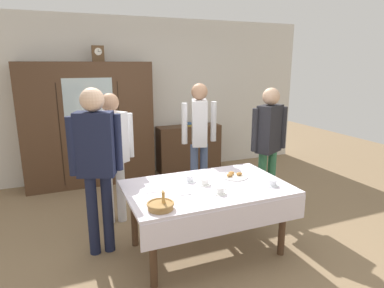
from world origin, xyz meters
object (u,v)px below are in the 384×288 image
wall_cabinet (89,125)px  person_behind_table_left (96,156)px  mantel_clock (98,54)px  tea_cup_near_left (220,191)px  pastry_plate (234,176)px  person_near_right_end (112,146)px  dining_table (208,196)px  tea_cup_mid_left (273,183)px  bread_basket (161,205)px  tea_cup_back_edge (190,179)px  book_stack (189,124)px  spoon_far_right (188,194)px  spoon_near_left (154,192)px  bookshelf_low (189,148)px  person_beside_shelf (199,131)px  tea_cup_front_edge (205,182)px  person_by_cabinet (269,138)px

wall_cabinet → person_behind_table_left: wall_cabinet is taller
mantel_clock → tea_cup_near_left: size_ratio=1.85×
pastry_plate → person_near_right_end: bearing=143.0°
dining_table → person_behind_table_left: 1.19m
wall_cabinet → tea_cup_mid_left: size_ratio=15.47×
pastry_plate → person_behind_table_left: size_ratio=0.16×
bread_basket → tea_cup_back_edge: bearing=47.6°
book_stack → spoon_far_right: bearing=-111.9°
dining_table → person_behind_table_left: size_ratio=0.96×
book_stack → pastry_plate: (-0.45, -2.48, -0.12)m
dining_table → spoon_near_left: (-0.55, 0.07, 0.10)m
bookshelf_low → person_beside_shelf: person_beside_shelf is taller
dining_table → spoon_far_right: bearing=-157.8°
tea_cup_near_left → person_near_right_end: person_near_right_end is taller
spoon_near_left → dining_table: bearing=-7.3°
wall_cabinet → spoon_near_left: wall_cabinet is taller
dining_table → pastry_plate: 0.44m
bookshelf_low → dining_table: bearing=-107.6°
person_near_right_end → dining_table: bearing=-53.4°
wall_cabinet → tea_cup_back_edge: 2.51m
bookshelf_low → tea_cup_mid_left: 2.89m
person_near_right_end → book_stack: bearing=44.5°
mantel_clock → tea_cup_front_edge: (0.68, -2.52, -1.33)m
wall_cabinet → bread_basket: (0.30, -2.91, -0.22)m
tea_cup_near_left → person_near_right_end: 1.51m
tea_cup_near_left → person_behind_table_left: size_ratio=0.08×
tea_cup_near_left → person_near_right_end: (-0.81, 1.26, 0.23)m
tea_cup_back_edge → person_beside_shelf: bearing=61.9°
person_near_right_end → person_beside_shelf: bearing=10.8°
tea_cup_near_left → pastry_plate: (0.36, 0.37, -0.01)m
tea_cup_mid_left → person_by_cabinet: 1.05m
spoon_near_left → person_near_right_end: person_near_right_end is taller
wall_cabinet → tea_cup_mid_left: bearing=-61.5°
pastry_plate → spoon_near_left: pastry_plate is taller
tea_cup_front_edge → spoon_near_left: (-0.54, 0.00, -0.02)m
mantel_clock → tea_cup_back_edge: size_ratio=1.85×
tea_cup_front_edge → tea_cup_mid_left: bearing=-24.8°
person_beside_shelf → tea_cup_front_edge: bearing=-110.9°
dining_table → wall_cabinet: wall_cabinet is taller
wall_cabinet → spoon_near_left: size_ratio=16.90×
wall_cabinet → spoon_near_left: 2.56m
dining_table → tea_cup_near_left: (0.03, -0.21, 0.12)m
mantel_clock → bookshelf_low: 2.27m
bookshelf_low → person_near_right_end: bearing=-135.5°
bookshelf_low → person_by_cabinet: size_ratio=0.71×
wall_cabinet → dining_table: bearing=-70.8°
wall_cabinet → pastry_plate: 2.76m
tea_cup_back_edge → book_stack: bearing=68.6°
person_near_right_end → mantel_clock: bearing=86.6°
book_stack → spoon_far_right: book_stack is taller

